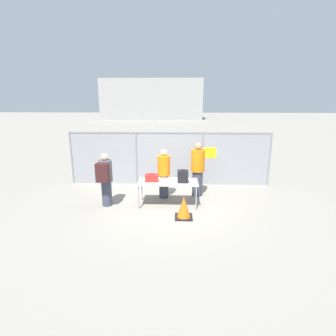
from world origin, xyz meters
name	(u,v)px	position (x,y,z in m)	size (l,w,h in m)	color
ground_plane	(167,206)	(0.00, 0.00, 0.00)	(120.00, 120.00, 0.00)	gray
fence_section	(170,157)	(0.01, 2.23, 1.08)	(7.74, 0.07, 2.06)	gray
inspection_table	(168,183)	(0.02, 0.14, 0.72)	(1.87, 0.83, 0.77)	silver
suitcase_red	(152,178)	(-0.48, 0.14, 0.89)	(0.40, 0.26, 0.25)	red
suitcase_black	(183,176)	(0.49, 0.07, 0.96)	(0.33, 0.25, 0.41)	black
traveler_hooded	(105,178)	(-1.89, -0.03, 0.92)	(0.42, 0.64, 1.68)	#383D4C
security_worker_near	(164,173)	(-0.14, 0.78, 0.86)	(0.41, 0.41, 1.67)	#383D4C
security_worker_far	(198,169)	(1.01, 1.01, 0.96)	(0.46, 0.46, 1.86)	#383D4C
utility_trailer	(196,166)	(1.13, 3.52, 0.41)	(3.91, 1.91, 0.71)	#4C6B47
distant_hangar	(153,99)	(-4.02, 39.59, 3.26)	(16.65, 8.72, 6.51)	#999993
traffic_cone	(184,208)	(0.51, -0.79, 0.29)	(0.50, 0.50, 0.62)	black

